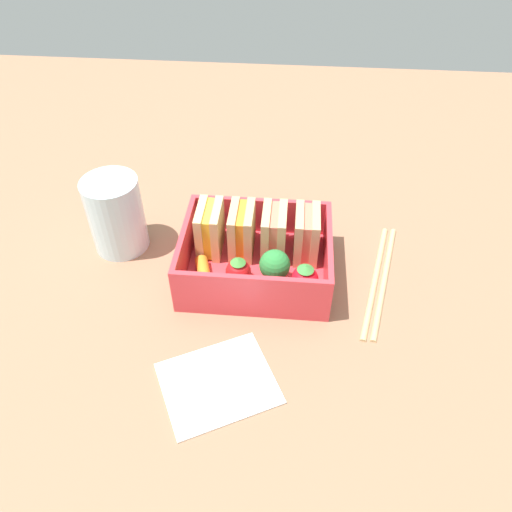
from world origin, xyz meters
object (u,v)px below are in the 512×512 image
(sandwich_center, at_px, (274,232))
(drinking_glass, at_px, (116,215))
(broccoli_floret, at_px, (275,266))
(sandwich_left, at_px, (210,229))
(sandwich_center_right, at_px, (306,234))
(sandwich_center_left, at_px, (242,231))
(chopstick_pair, at_px, (380,280))
(strawberry_far_left, at_px, (305,279))
(strawberry_left, at_px, (238,271))
(carrot_stick_far_left, at_px, (204,275))
(folded_napkin, at_px, (218,383))

(sandwich_center, bearing_deg, drinking_glass, 177.06)
(broccoli_floret, height_order, drinking_glass, drinking_glass)
(sandwich_left, relative_size, sandwich_center, 1.00)
(sandwich_center_right, bearing_deg, sandwich_center, 180.00)
(sandwich_center_left, bearing_deg, chopstick_pair, -10.24)
(strawberry_far_left, bearing_deg, chopstick_pair, 18.56)
(sandwich_center, bearing_deg, chopstick_pair, -13.20)
(strawberry_left, bearing_deg, drinking_glass, 157.81)
(strawberry_left, relative_size, broccoli_floret, 0.75)
(sandwich_center_right, bearing_deg, strawberry_far_left, -90.32)
(strawberry_far_left, bearing_deg, broccoli_floret, 169.46)
(chopstick_pair, bearing_deg, strawberry_left, -171.86)
(sandwich_center, bearing_deg, sandwich_center_left, 180.00)
(strawberry_left, height_order, broccoli_floret, broccoli_floret)
(strawberry_far_left, distance_m, chopstick_pair, 0.10)
(chopstick_pair, bearing_deg, sandwich_left, 171.64)
(sandwich_left, distance_m, chopstick_pair, 0.21)
(sandwich_center_left, xyz_separation_m, broccoli_floret, (0.04, -0.05, -0.00))
(strawberry_left, height_order, chopstick_pair, strawberry_left)
(sandwich_center, xyz_separation_m, strawberry_left, (-0.04, -0.05, -0.01))
(carrot_stick_far_left, bearing_deg, strawberry_far_left, -2.93)
(sandwich_left, height_order, strawberry_left, sandwich_left)
(chopstick_pair, bearing_deg, folded_napkin, -138.31)
(drinking_glass, distance_m, folded_napkin, 0.24)
(strawberry_far_left, height_order, folded_napkin, strawberry_far_left)
(strawberry_left, relative_size, drinking_glass, 0.37)
(sandwich_center_right, xyz_separation_m, chopstick_pair, (0.09, -0.03, -0.04))
(sandwich_center_right, bearing_deg, chopstick_pair, -18.49)
(chopstick_pair, bearing_deg, broccoli_floret, -169.06)
(chopstick_pair, distance_m, folded_napkin, 0.22)
(carrot_stick_far_left, relative_size, drinking_glass, 0.53)
(chopstick_pair, bearing_deg, sandwich_center_right, 161.51)
(chopstick_pair, bearing_deg, sandwich_center, 166.80)
(sandwich_left, relative_size, sandwich_center_right, 1.00)
(folded_napkin, bearing_deg, sandwich_center, 76.75)
(carrot_stick_far_left, bearing_deg, broccoli_floret, 0.33)
(sandwich_center_left, bearing_deg, drinking_glass, 176.33)
(chopstick_pair, bearing_deg, drinking_glass, 172.90)
(sandwich_center, height_order, chopstick_pair, sandwich_center)
(strawberry_far_left, relative_size, folded_napkin, 0.35)
(sandwich_left, height_order, strawberry_far_left, sandwich_left)
(sandwich_left, xyz_separation_m, drinking_glass, (-0.11, 0.01, 0.01))
(sandwich_center_right, height_order, strawberry_far_left, sandwich_center_right)
(sandwich_left, height_order, sandwich_center, same)
(sandwich_center, height_order, folded_napkin, sandwich_center)
(broccoli_floret, xyz_separation_m, folded_napkin, (-0.05, -0.13, -0.04))
(sandwich_center_left, distance_m, sandwich_center, 0.04)
(carrot_stick_far_left, xyz_separation_m, folded_napkin, (0.03, -0.13, -0.02))
(drinking_glass, bearing_deg, strawberry_far_left, -16.95)
(sandwich_center_right, bearing_deg, broccoli_floret, -122.35)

